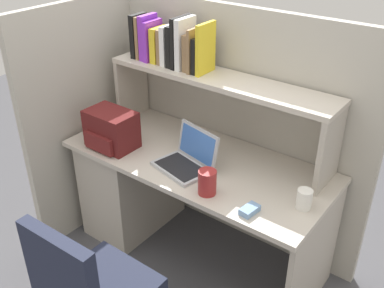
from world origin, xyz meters
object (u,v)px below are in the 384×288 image
(snack_canister, at_px, (207,182))
(laptop, at_px, (188,159))
(computer_mouse, at_px, (250,210))
(paper_cup, at_px, (304,199))
(backpack, at_px, (111,130))

(snack_canister, bearing_deg, laptop, 148.90)
(computer_mouse, height_order, paper_cup, paper_cup)
(computer_mouse, bearing_deg, snack_canister, -174.24)
(laptop, distance_m, backpack, 0.53)
(backpack, xyz_separation_m, computer_mouse, (1.02, -0.06, -0.10))
(laptop, xyz_separation_m, computer_mouse, (0.50, -0.15, -0.03))
(backpack, bearing_deg, computer_mouse, -3.41)
(backpack, distance_m, snack_canister, 0.76)
(laptop, distance_m, computer_mouse, 0.52)
(laptop, relative_size, paper_cup, 3.42)
(laptop, bearing_deg, backpack, -170.27)
(snack_canister, bearing_deg, backpack, 176.03)
(laptop, xyz_separation_m, paper_cup, (0.69, 0.04, 0.00))
(paper_cup, xyz_separation_m, snack_canister, (-0.45, -0.19, 0.01))
(backpack, height_order, computer_mouse, backpack)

